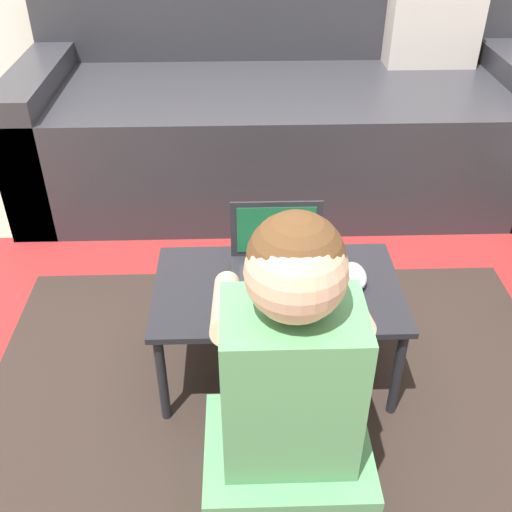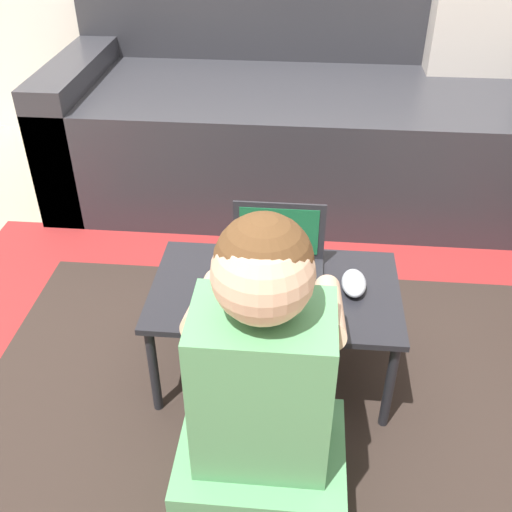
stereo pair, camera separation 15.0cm
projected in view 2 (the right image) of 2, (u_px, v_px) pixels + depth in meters
The scene contains 7 objects.
ground_plane at pixel (230, 405), 1.57m from camera, with size 16.00×16.00×0.00m, color gray.
area_rug at pixel (268, 428), 1.50m from camera, with size 2.15×1.79×0.01m.
couch at pixel (315, 119), 2.43m from camera, with size 2.00×0.88×0.81m.
laptop_desk at pixel (275, 298), 1.51m from camera, with size 0.62×0.37×0.29m.
laptop at pixel (277, 266), 1.51m from camera, with size 0.23×0.17×0.18m.
computer_mouse at pixel (354, 283), 1.48m from camera, with size 0.06×0.11×0.04m.
person_seated at pixel (262, 400), 1.16m from camera, with size 0.34×0.40×0.73m.
Camera 2 is at (0.16, -1.05, 1.22)m, focal length 42.00 mm.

